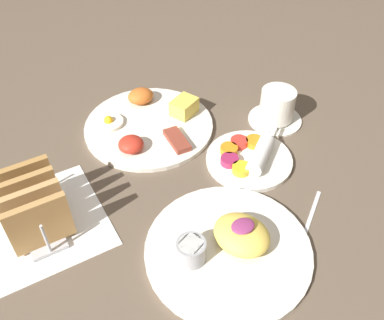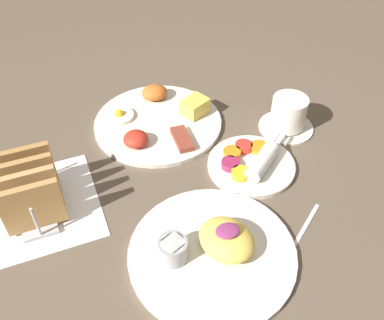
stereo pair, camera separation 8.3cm
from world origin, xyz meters
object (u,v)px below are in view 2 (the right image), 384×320
Objects in this scene: plate_breakfast at (158,120)px; toast_rack at (30,189)px; coffee_cup at (288,115)px; plate_condiments at (252,163)px; plate_foreground at (213,249)px.

plate_breakfast is 0.33m from toast_rack.
plate_breakfast is 2.36× the size of coffee_cup.
plate_condiments is at bearing -57.56° from plate_breakfast.
coffee_cup reaches higher than plate_breakfast.
plate_foreground is at bearing -39.10° from toast_rack.
coffee_cup is (0.26, -0.12, 0.03)m from plate_breakfast.
plate_foreground reaches higher than plate_breakfast.
plate_condiments is 0.15m from coffee_cup.
plate_condiments is at bearing 45.85° from plate_foreground.
plate_breakfast is 1.53× the size of plate_condiments.
coffee_cup reaches higher than plate_foreground.
plate_condiments is 0.66× the size of plate_foreground.
plate_foreground is (-0.03, -0.36, 0.00)m from plate_breakfast.
toast_rack is (-0.41, 0.05, 0.04)m from plate_condiments.
plate_condiments is 1.25× the size of toast_rack.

